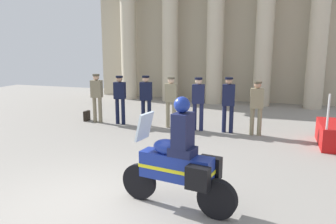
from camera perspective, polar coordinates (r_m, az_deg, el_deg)
The scene contains 11 objects.
ground_plane at distance 5.98m, azimuth -14.26°, elevation -15.68°, with size 28.00×28.00×0.00m, color gray.
colonnade_backdrop at distance 16.16m, azimuth 8.48°, elevation 14.94°, with size 12.47×1.61×7.23m.
officer_in_row_0 at distance 11.85m, azimuth -12.08°, elevation 3.01°, with size 0.40×0.26×1.70m.
officer_in_row_1 at distance 11.46m, azimuth -8.24°, elevation 2.75°, with size 0.40×0.26×1.66m.
officer_in_row_2 at distance 11.11m, azimuth -3.78°, elevation 2.65°, with size 0.40×0.26×1.69m.
officer_in_row_3 at distance 10.86m, azimuth 0.52°, elevation 2.40°, with size 0.40×0.26×1.67m.
officer_in_row_4 at distance 10.53m, azimuth 5.19°, elevation 2.14°, with size 0.40×0.26×1.69m.
officer_in_row_5 at distance 10.39m, azimuth 10.28°, elevation 1.97°, with size 0.40×0.26×1.72m.
officer_in_row_6 at distance 10.28m, azimuth 14.92°, elevation 1.38°, with size 0.40×0.26×1.64m.
motorcycle_with_rider at distance 5.49m, azimuth 2.04°, elevation -8.79°, with size 2.08×0.78×1.90m.
briefcase_on_ground at distance 12.35m, azimuth -13.71°, elevation -0.63°, with size 0.10×0.32×0.36m, color black.
Camera 1 is at (2.95, -4.46, 2.69)m, focal length 35.65 mm.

